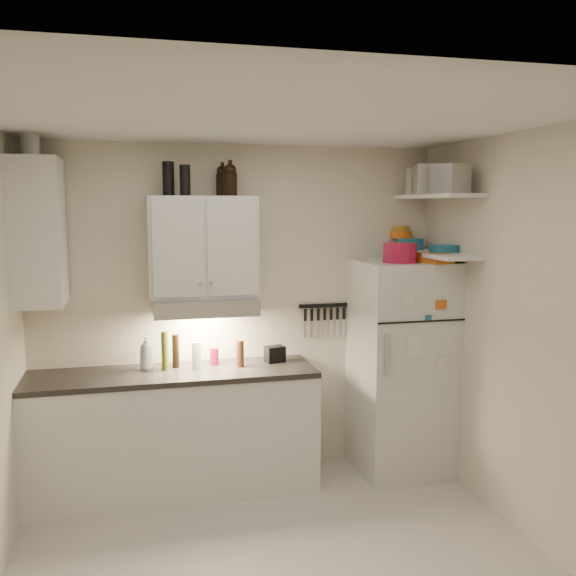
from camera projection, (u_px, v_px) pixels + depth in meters
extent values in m
cube|color=beige|center=(284.00, 568.00, 3.80)|extent=(3.20, 3.00, 0.02)
cube|color=white|center=(284.00, 116.00, 3.47)|extent=(3.20, 3.00, 0.02)
cube|color=beige|center=(239.00, 311.00, 5.09)|extent=(3.20, 0.02, 2.60)
cube|color=beige|center=(532.00, 338.00, 4.03)|extent=(0.02, 3.00, 2.60)
cube|color=white|center=(174.00, 434.00, 4.77)|extent=(2.10, 0.60, 0.88)
cube|color=#2A2624|center=(173.00, 374.00, 4.71)|extent=(2.10, 0.62, 0.04)
cube|color=white|center=(202.00, 247.00, 4.78)|extent=(0.80, 0.33, 0.75)
cube|color=white|center=(38.00, 232.00, 4.36)|extent=(0.33, 0.55, 1.00)
cube|color=silver|center=(204.00, 306.00, 4.78)|extent=(0.76, 0.46, 0.12)
cube|color=silver|center=(401.00, 367.00, 5.11)|extent=(0.70, 0.68, 1.70)
cube|color=white|center=(437.00, 196.00, 4.86)|extent=(0.30, 0.95, 0.03)
cube|color=white|center=(435.00, 254.00, 4.92)|extent=(0.30, 0.95, 0.03)
cube|color=black|center=(324.00, 306.00, 5.23)|extent=(0.42, 0.02, 0.03)
cylinder|color=#A11235|center=(400.00, 253.00, 4.85)|extent=(0.28, 0.28, 0.15)
cube|color=#C55C18|center=(436.00, 258.00, 4.81)|extent=(0.22, 0.26, 0.08)
cylinder|color=silver|center=(410.00, 255.00, 4.93)|extent=(0.08, 0.08, 0.10)
cylinder|color=silver|center=(424.00, 182.00, 5.08)|extent=(0.33, 0.33, 0.21)
cube|color=#AAAAAD|center=(431.00, 179.00, 4.84)|extent=(0.28, 0.26, 0.22)
cube|color=#AAAAAD|center=(451.00, 179.00, 4.52)|extent=(0.26, 0.26, 0.20)
cylinder|color=#186289|center=(410.00, 244.00, 5.24)|extent=(0.22, 0.22, 0.09)
cylinder|color=orange|center=(401.00, 235.00, 5.30)|extent=(0.18, 0.18, 0.05)
cylinder|color=#BE7721|center=(401.00, 229.00, 5.29)|extent=(0.14, 0.14, 0.04)
cylinder|color=#186289|center=(444.00, 248.00, 4.91)|extent=(0.30, 0.30, 0.06)
cylinder|color=black|center=(185.00, 180.00, 4.64)|extent=(0.08, 0.08, 0.22)
cylinder|color=black|center=(168.00, 179.00, 4.68)|extent=(0.10, 0.10, 0.25)
cylinder|color=silver|center=(30.00, 144.00, 4.27)|extent=(0.15, 0.15, 0.17)
imported|color=white|center=(146.00, 351.00, 4.73)|extent=(0.15, 0.15, 0.29)
cylinder|color=brown|center=(240.00, 353.00, 4.84)|extent=(0.08, 0.08, 0.20)
cylinder|color=#5F691A|center=(165.00, 351.00, 4.73)|extent=(0.07, 0.07, 0.29)
cylinder|color=black|center=(176.00, 351.00, 4.81)|extent=(0.07, 0.07, 0.25)
cylinder|color=silver|center=(197.00, 355.00, 4.78)|extent=(0.08, 0.08, 0.20)
cylinder|color=#A11235|center=(214.00, 356.00, 4.90)|extent=(0.09, 0.09, 0.13)
cube|color=black|center=(275.00, 354.00, 4.99)|extent=(0.16, 0.13, 0.12)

